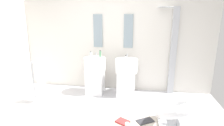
{
  "coord_description": "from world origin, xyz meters",
  "views": [
    {
      "loc": [
        0.71,
        -2.79,
        1.81
      ],
      "look_at": [
        0.15,
        0.55,
        0.95
      ],
      "focal_mm": 28.87,
      "sensor_mm": 36.0,
      "label": 1
    }
  ],
  "objects_px": {
    "magazine_charcoal": "(145,121)",
    "magazine_red": "(123,122)",
    "soap_bottle_green": "(100,54)",
    "lounge_chair": "(177,109)",
    "coffee_mug": "(127,125)",
    "soap_bottle_white": "(126,58)",
    "shower_column": "(173,50)",
    "soap_bottle_clear": "(91,55)",
    "towel_rack": "(40,76)",
    "pedestal_sink_right": "(126,75)",
    "pedestal_sink_left": "(95,74)"
  },
  "relations": [
    {
      "from": "pedestal_sink_left",
      "to": "magazine_charcoal",
      "type": "xyz_separation_m",
      "value": [
        1.2,
        -1.08,
        -0.48
      ]
    },
    {
      "from": "towel_rack",
      "to": "magazine_red",
      "type": "relative_size",
      "value": 4.3
    },
    {
      "from": "lounge_chair",
      "to": "magazine_red",
      "type": "bearing_deg",
      "value": 179.71
    },
    {
      "from": "coffee_mug",
      "to": "soap_bottle_green",
      "type": "height_order",
      "value": "soap_bottle_green"
    },
    {
      "from": "magazine_red",
      "to": "soap_bottle_green",
      "type": "xyz_separation_m",
      "value": [
        -0.68,
        1.26,
        0.94
      ]
    },
    {
      "from": "soap_bottle_clear",
      "to": "shower_column",
      "type": "bearing_deg",
      "value": 13.44
    },
    {
      "from": "shower_column",
      "to": "towel_rack",
      "type": "xyz_separation_m",
      "value": [
        -2.8,
        -1.04,
        -0.45
      ]
    },
    {
      "from": "pedestal_sink_right",
      "to": "soap_bottle_white",
      "type": "distance_m",
      "value": 0.47
    },
    {
      "from": "soap_bottle_green",
      "to": "soap_bottle_clear",
      "type": "relative_size",
      "value": 0.99
    },
    {
      "from": "towel_rack",
      "to": "soap_bottle_white",
      "type": "bearing_deg",
      "value": 18.23
    },
    {
      "from": "lounge_chair",
      "to": "pedestal_sink_right",
      "type": "bearing_deg",
      "value": 128.83
    },
    {
      "from": "soap_bottle_green",
      "to": "magazine_red",
      "type": "bearing_deg",
      "value": -61.48
    },
    {
      "from": "pedestal_sink_right",
      "to": "lounge_chair",
      "type": "bearing_deg",
      "value": -51.17
    },
    {
      "from": "soap_bottle_white",
      "to": "pedestal_sink_left",
      "type": "bearing_deg",
      "value": 168.74
    },
    {
      "from": "towel_rack",
      "to": "magazine_charcoal",
      "type": "bearing_deg",
      "value": -9.29
    },
    {
      "from": "pedestal_sink_left",
      "to": "pedestal_sink_right",
      "type": "relative_size",
      "value": 1.0
    },
    {
      "from": "pedestal_sink_left",
      "to": "magazine_red",
      "type": "distance_m",
      "value": 1.5
    },
    {
      "from": "towel_rack",
      "to": "soap_bottle_white",
      "type": "xyz_separation_m",
      "value": [
        1.74,
        0.57,
        0.31
      ]
    },
    {
      "from": "shower_column",
      "to": "soap_bottle_clear",
      "type": "xyz_separation_m",
      "value": [
        -1.85,
        -0.44,
        -0.11
      ]
    },
    {
      "from": "magazine_charcoal",
      "to": "soap_bottle_white",
      "type": "bearing_deg",
      "value": 82.97
    },
    {
      "from": "magazine_charcoal",
      "to": "magazine_red",
      "type": "xyz_separation_m",
      "value": [
        -0.39,
        -0.1,
        0.01
      ]
    },
    {
      "from": "coffee_mug",
      "to": "magazine_charcoal",
      "type": "bearing_deg",
      "value": 39.38
    },
    {
      "from": "shower_column",
      "to": "coffee_mug",
      "type": "relative_size",
      "value": 23.07
    },
    {
      "from": "pedestal_sink_right",
      "to": "magazine_red",
      "type": "bearing_deg",
      "value": -87.38
    },
    {
      "from": "soap_bottle_white",
      "to": "soap_bottle_clear",
      "type": "relative_size",
      "value": 0.68
    },
    {
      "from": "towel_rack",
      "to": "soap_bottle_green",
      "type": "relative_size",
      "value": 5.37
    },
    {
      "from": "coffee_mug",
      "to": "soap_bottle_white",
      "type": "xyz_separation_m",
      "value": [
        -0.15,
        1.18,
        0.89
      ]
    },
    {
      "from": "shower_column",
      "to": "lounge_chair",
      "type": "xyz_separation_m",
      "value": [
        -0.1,
        -1.51,
        -0.73
      ]
    },
    {
      "from": "magazine_charcoal",
      "to": "coffee_mug",
      "type": "relative_size",
      "value": 3.37
    },
    {
      "from": "magazine_red",
      "to": "soap_bottle_white",
      "type": "height_order",
      "value": "soap_bottle_white"
    },
    {
      "from": "pedestal_sink_left",
      "to": "towel_rack",
      "type": "distance_m",
      "value": 1.24
    },
    {
      "from": "magazine_charcoal",
      "to": "magazine_red",
      "type": "bearing_deg",
      "value": 161.15
    },
    {
      "from": "coffee_mug",
      "to": "soap_bottle_green",
      "type": "relative_size",
      "value": 0.5
    },
    {
      "from": "pedestal_sink_right",
      "to": "lounge_chair",
      "type": "distance_m",
      "value": 1.53
    },
    {
      "from": "pedestal_sink_left",
      "to": "lounge_chair",
      "type": "distance_m",
      "value": 2.08
    },
    {
      "from": "lounge_chair",
      "to": "towel_rack",
      "type": "bearing_deg",
      "value": 170.28
    },
    {
      "from": "lounge_chair",
      "to": "soap_bottle_white",
      "type": "xyz_separation_m",
      "value": [
        -0.96,
        1.04,
        0.59
      ]
    },
    {
      "from": "coffee_mug",
      "to": "soap_bottle_white",
      "type": "height_order",
      "value": "soap_bottle_white"
    },
    {
      "from": "magazine_red",
      "to": "soap_bottle_white",
      "type": "xyz_separation_m",
      "value": [
        -0.06,
        1.03,
        0.92
      ]
    },
    {
      "from": "towel_rack",
      "to": "magazine_charcoal",
      "type": "xyz_separation_m",
      "value": [
        2.19,
        -0.36,
        -0.61
      ]
    },
    {
      "from": "shower_column",
      "to": "lounge_chair",
      "type": "height_order",
      "value": "shower_column"
    },
    {
      "from": "shower_column",
      "to": "lounge_chair",
      "type": "relative_size",
      "value": 1.9
    },
    {
      "from": "soap_bottle_green",
      "to": "lounge_chair",
      "type": "bearing_deg",
      "value": -38.6
    },
    {
      "from": "pedestal_sink_left",
      "to": "pedestal_sink_right",
      "type": "bearing_deg",
      "value": 0.0
    },
    {
      "from": "pedestal_sink_right",
      "to": "magazine_charcoal",
      "type": "relative_size",
      "value": 3.3
    },
    {
      "from": "pedestal_sink_right",
      "to": "magazine_charcoal",
      "type": "distance_m",
      "value": 1.26
    },
    {
      "from": "magazine_red",
      "to": "soap_bottle_clear",
      "type": "bearing_deg",
      "value": 158.07
    },
    {
      "from": "towel_rack",
      "to": "soap_bottle_white",
      "type": "relative_size",
      "value": 7.81
    },
    {
      "from": "pedestal_sink_left",
      "to": "soap_bottle_white",
      "type": "distance_m",
      "value": 0.88
    },
    {
      "from": "pedestal_sink_left",
      "to": "magazine_charcoal",
      "type": "relative_size",
      "value": 3.3
    }
  ]
}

